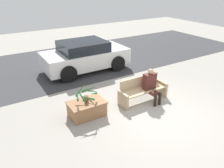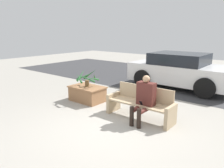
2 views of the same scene
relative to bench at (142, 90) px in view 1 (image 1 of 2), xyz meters
name	(u,v)px [view 1 (image 1 of 2)]	position (x,y,z in m)	size (l,w,h in m)	color
ground_plane	(158,115)	(-0.18, -1.04, -0.39)	(30.00, 30.00, 0.00)	#9E998E
road_surface	(79,60)	(-0.18, 5.09, -0.39)	(20.00, 6.00, 0.01)	#38383A
bench	(142,90)	(0.00, 0.00, 0.00)	(1.81, 0.54, 0.83)	tan
person_seated	(151,84)	(0.20, -0.19, 0.24)	(0.45, 0.63, 1.18)	#51231E
planter_box	(87,108)	(-2.10, 0.12, -0.13)	(1.12, 0.74, 0.49)	#936642
potted_plant	(86,94)	(-2.10, 0.13, 0.37)	(0.75, 0.75, 0.55)	brown
parked_car	(85,56)	(-0.46, 3.69, 0.31)	(3.91, 1.98, 1.39)	silver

